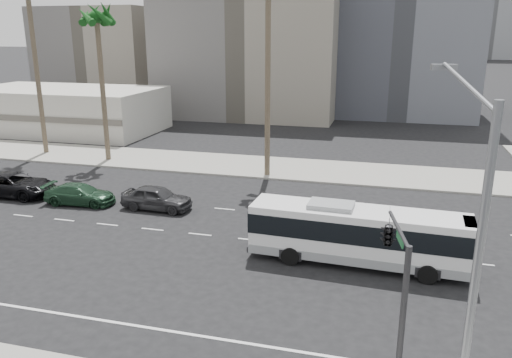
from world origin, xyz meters
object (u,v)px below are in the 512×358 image
(palm_mid, at_px, (97,20))
(streetlight_corner, at_px, (469,257))
(car_c, at_px, (13,185))
(city_bus, at_px, (358,233))
(car_a, at_px, (157,198))
(car_b, at_px, (80,194))
(traffic_signal, at_px, (390,239))

(palm_mid, bearing_deg, streetlight_corner, -45.34)
(car_c, bearing_deg, city_bus, -103.63)
(car_a, bearing_deg, city_bus, -108.31)
(palm_mid, bearing_deg, car_b, -67.93)
(car_b, xyz_separation_m, traffic_signal, (20.19, -12.27, 3.97))
(car_c, relative_size, streetlight_corner, 0.57)
(car_a, xyz_separation_m, palm_mid, (-10.05, 10.86, 11.44))
(traffic_signal, distance_m, palm_mid, 34.95)
(car_c, bearing_deg, traffic_signal, -118.46)
(streetlight_corner, bearing_deg, palm_mid, 124.62)
(car_a, height_order, car_b, car_a)
(car_b, bearing_deg, car_a, -91.34)
(city_bus, height_order, car_c, city_bus)
(city_bus, relative_size, car_b, 2.26)
(city_bus, relative_size, traffic_signal, 1.93)
(city_bus, distance_m, car_c, 24.88)
(streetlight_corner, bearing_deg, traffic_signal, 108.50)
(streetlight_corner, height_order, traffic_signal, streetlight_corner)
(city_bus, distance_m, car_b, 19.32)
(traffic_signal, bearing_deg, city_bus, 90.15)
(city_bus, height_order, streetlight_corner, streetlight_corner)
(car_b, distance_m, traffic_signal, 23.96)
(streetlight_corner, xyz_separation_m, traffic_signal, (-1.87, 3.44, -1.15))
(palm_mid, bearing_deg, car_a, -47.22)
(car_c, bearing_deg, car_a, -92.44)
(car_a, relative_size, car_b, 0.98)
(traffic_signal, height_order, palm_mid, palm_mid)
(streetlight_corner, bearing_deg, city_bus, 96.30)
(traffic_signal, bearing_deg, car_c, 143.70)
(car_c, distance_m, palm_mid, 15.78)
(car_c, relative_size, traffic_signal, 1.05)
(streetlight_corner, relative_size, palm_mid, 0.76)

